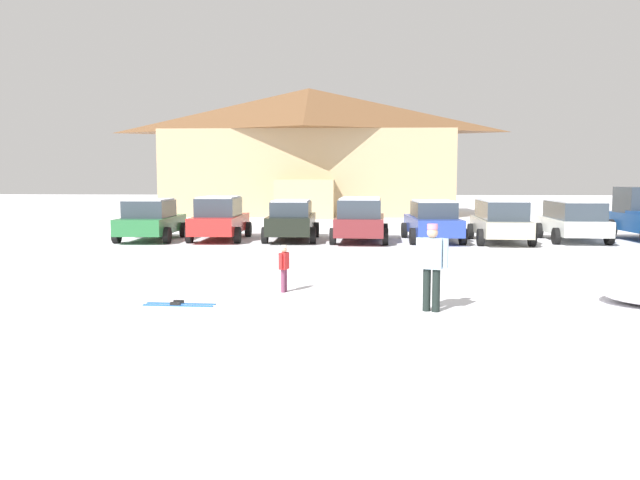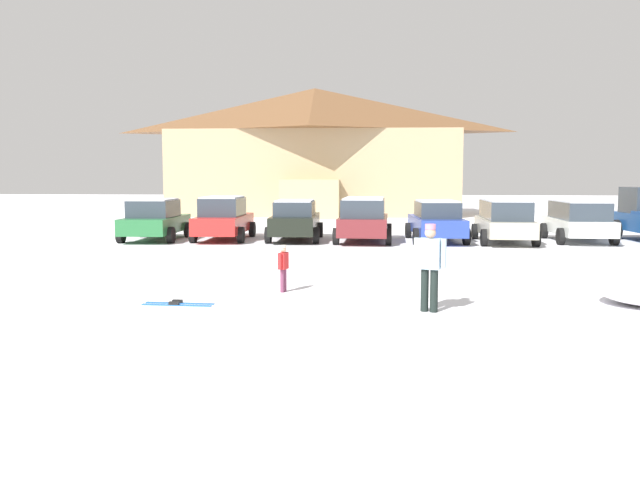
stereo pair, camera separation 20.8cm
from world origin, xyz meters
TOP-DOWN VIEW (x-y plane):
  - ground at (0.00, 0.00)m, footprint 160.00×160.00m
  - ski_lodge at (-1.50, 33.46)m, footprint 19.62×10.34m
  - parked_green_coupe at (-6.47, 14.93)m, footprint 2.25×4.11m
  - parked_red_sedan at (-3.74, 15.27)m, footprint 2.14×4.36m
  - parked_black_sedan at (-0.81, 15.28)m, footprint 2.13×4.24m
  - parked_maroon_van at (1.95, 14.95)m, footprint 2.33×4.20m
  - parked_blue_hatchback at (4.82, 15.27)m, footprint 2.25×4.48m
  - parked_beige_suv at (7.39, 14.91)m, footprint 2.22×4.40m
  - parked_white_suv at (10.38, 15.54)m, footprint 2.26×4.16m
  - skier_adult_in_blue_parka at (3.23, 2.10)m, footprint 0.59×0.36m
  - skier_child_in_red_jacket at (0.21, 3.93)m, footprint 0.22×0.38m
  - pair_of_skis at (-1.72, 2.39)m, footprint 1.43×0.36m

SIDE VIEW (x-z plane):
  - ground at x=0.00m, z-range 0.00..0.00m
  - pair_of_skis at x=-1.72m, z-range -0.02..0.06m
  - skier_child_in_red_jacket at x=0.21m, z-range 0.07..1.12m
  - parked_blue_hatchback at x=4.82m, z-range 0.01..1.65m
  - parked_black_sedan at x=-0.81m, z-range 0.01..1.65m
  - parked_green_coupe at x=-6.47m, z-range 0.00..1.68m
  - parked_red_sedan at x=-3.74m, z-range -0.01..1.76m
  - parked_white_suv at x=10.38m, z-range 0.07..1.70m
  - parked_beige_suv at x=7.39m, z-range 0.06..1.76m
  - parked_maroon_van at x=1.95m, z-range 0.06..1.81m
  - skier_adult_in_blue_parka at x=3.23m, z-range 0.11..1.78m
  - ski_lodge at x=-1.50m, z-range 0.07..8.65m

